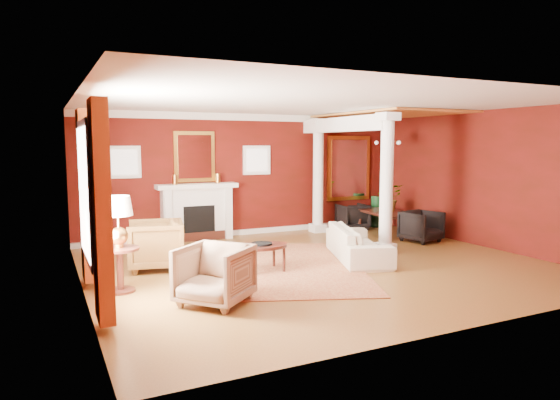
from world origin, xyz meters
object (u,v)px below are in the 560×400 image
sofa (358,237)px  coffee_table (262,247)px  side_table (119,228)px  armchair_leopard (155,242)px  armchair_stripe (215,272)px  dining_table (389,216)px

sofa → coffee_table: bearing=112.7°
sofa → side_table: size_ratio=1.48×
armchair_leopard → armchair_stripe: 2.32m
coffee_table → dining_table: (4.21, 1.94, 0.02)m
armchair_stripe → side_table: bearing=-178.1°
sofa → armchair_leopard: size_ratio=2.23×
armchair_leopard → armchair_stripe: armchair_leopard is taller
armchair_leopard → side_table: (-0.76, -1.15, 0.48)m
armchair_stripe → coffee_table: armchair_stripe is taller
armchair_leopard → armchair_stripe: (0.32, -2.30, -0.02)m
armchair_leopard → dining_table: (5.82, 0.96, -0.03)m
dining_table → armchair_leopard: bearing=106.5°
armchair_leopard → coffee_table: (1.60, -0.98, -0.05)m
armchair_leopard → dining_table: bearing=111.1°
armchair_leopard → side_table: size_ratio=0.66×
sofa → armchair_stripe: armchair_stripe is taller
sofa → dining_table: size_ratio=1.32×
armchair_leopard → coffee_table: size_ratio=1.02×
armchair_leopard → dining_table: armchair_leopard is taller
sofa → armchair_stripe: (-3.33, -1.41, 0.04)m
side_table → dining_table: 6.93m
sofa → armchair_leopard: (-3.65, 0.89, 0.06)m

